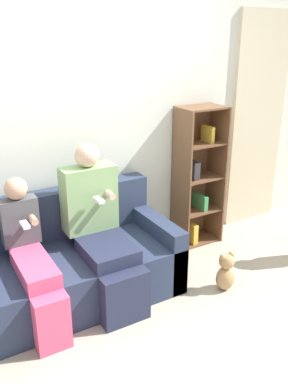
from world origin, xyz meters
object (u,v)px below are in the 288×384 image
(couch, at_px, (66,267))
(teddy_bear, at_px, (226,272))
(bookshelf, at_px, (196,179))
(child_seated, at_px, (32,258))
(adult_seated, at_px, (100,224))

(couch, bearing_deg, teddy_bear, -25.91)
(couch, relative_size, teddy_bear, 5.07)
(couch, xyz_separation_m, bookshelf, (1.49, 0.29, 0.39))
(child_seated, height_order, bookshelf, bookshelf)
(adult_seated, bearing_deg, teddy_bear, -27.15)
(couch, relative_size, child_seated, 1.67)
(couch, distance_m, bookshelf, 1.57)
(adult_seated, bearing_deg, child_seated, -174.75)
(child_seated, xyz_separation_m, bookshelf, (1.78, 0.44, 0.15))
(teddy_bear, bearing_deg, bookshelf, 70.07)
(child_seated, height_order, teddy_bear, child_seated)
(bookshelf, bearing_deg, teddy_bear, -109.93)
(bookshelf, height_order, teddy_bear, bookshelf)
(bookshelf, relative_size, teddy_bear, 4.03)
(bookshelf, distance_m, teddy_bear, 1.04)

